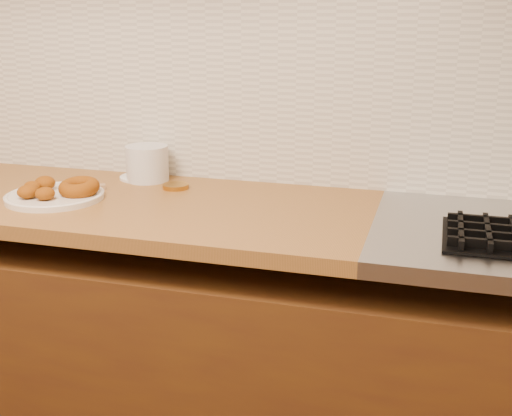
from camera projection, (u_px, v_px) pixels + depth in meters
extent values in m
cube|color=tan|center=(226.00, 33.00, 1.93)|extent=(4.00, 0.02, 2.70)
cube|color=#4C2B0D|center=(197.00, 368.00, 1.92)|extent=(3.60, 0.60, 0.77)
cube|color=beige|center=(225.00, 84.00, 1.96)|extent=(3.60, 0.02, 0.60)
cube|color=black|center=(501.00, 239.00, 1.49)|extent=(0.26, 0.26, 0.01)
cube|color=black|center=(461.00, 229.00, 1.51)|extent=(0.01, 0.24, 0.02)
cube|color=black|center=(504.00, 246.00, 1.40)|extent=(0.24, 0.01, 0.02)
cube|color=black|center=(488.00, 232.00, 1.49)|extent=(0.01, 0.24, 0.02)
cube|color=black|center=(502.00, 237.00, 1.45)|extent=(0.24, 0.01, 0.02)
cube|color=black|center=(500.00, 229.00, 1.51)|extent=(0.24, 0.01, 0.02)
cube|color=black|center=(499.00, 221.00, 1.56)|extent=(0.24, 0.01, 0.02)
cylinder|color=silver|center=(55.00, 197.00, 1.82)|extent=(0.27, 0.27, 0.02)
torus|color=brown|center=(79.00, 187.00, 1.81)|extent=(0.12, 0.13, 0.05)
ellipsoid|color=brown|center=(45.00, 183.00, 1.85)|extent=(0.07, 0.07, 0.04)
ellipsoid|color=brown|center=(32.00, 187.00, 1.82)|extent=(0.05, 0.04, 0.04)
ellipsoid|color=brown|center=(28.00, 192.00, 1.77)|extent=(0.07, 0.07, 0.04)
ellipsoid|color=brown|center=(45.00, 194.00, 1.75)|extent=(0.07, 0.07, 0.04)
cylinder|color=silver|center=(147.00, 163.00, 2.01)|extent=(0.14, 0.14, 0.11)
cylinder|color=white|center=(142.00, 177.00, 2.05)|extent=(0.16, 0.16, 0.01)
cylinder|color=#B47D27|center=(176.00, 186.00, 1.93)|extent=(0.09, 0.09, 0.01)
cube|color=#A67F53|center=(72.00, 189.00, 1.90)|extent=(0.18, 0.12, 0.02)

